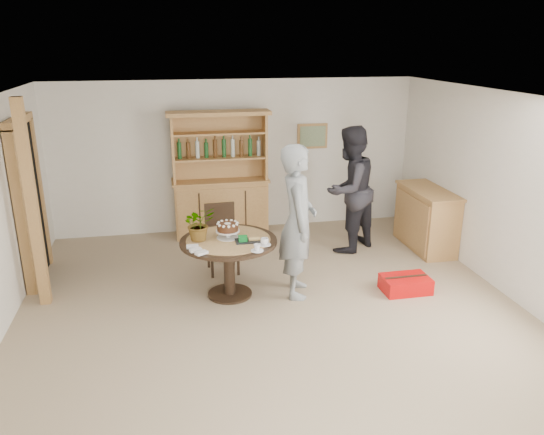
{
  "coord_description": "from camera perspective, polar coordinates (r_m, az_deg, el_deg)",
  "views": [
    {
      "loc": [
        -1.12,
        -5.12,
        3.08
      ],
      "look_at": [
        0.07,
        0.83,
        1.05
      ],
      "focal_mm": 35.0,
      "sensor_mm": 36.0,
      "label": 1
    }
  ],
  "objects": [
    {
      "name": "coffee_cup_a",
      "position": [
        6.33,
        -0.81,
        -2.64
      ],
      "size": [
        0.15,
        0.15,
        0.09
      ],
      "color": "white",
      "rests_on": "dining_table"
    },
    {
      "name": "teen_boy",
      "position": [
        6.52,
        2.78,
        -0.44
      ],
      "size": [
        0.59,
        0.78,
        1.93
      ],
      "primitive_type": "imported",
      "rotation": [
        0.0,
        0.0,
        1.37
      ],
      "color": "gray",
      "rests_on": "ground"
    },
    {
      "name": "dining_chair",
      "position": [
        7.39,
        -5.47,
        -1.72
      ],
      "size": [
        0.44,
        0.44,
        0.95
      ],
      "rotation": [
        0.0,
        0.0,
        0.06
      ],
      "color": "black",
      "rests_on": "ground"
    },
    {
      "name": "adult_person",
      "position": [
        8.04,
        8.3,
        2.99
      ],
      "size": [
        1.18,
        1.12,
        1.91
      ],
      "primitive_type": "imported",
      "rotation": [
        0.0,
        0.0,
        3.75
      ],
      "color": "black",
      "rests_on": "ground"
    },
    {
      "name": "coffee_cup_b",
      "position": [
        6.15,
        -1.62,
        -3.32
      ],
      "size": [
        0.15,
        0.15,
        0.08
      ],
      "color": "white",
      "rests_on": "dining_table"
    },
    {
      "name": "napkins",
      "position": [
        6.22,
        -8.12,
        -3.46
      ],
      "size": [
        0.24,
        0.33,
        0.03
      ],
      "color": "white",
      "rests_on": "dining_table"
    },
    {
      "name": "dining_table",
      "position": [
        6.6,
        -4.67,
        -3.59
      ],
      "size": [
        1.2,
        1.2,
        0.76
      ],
      "color": "black",
      "rests_on": "ground"
    },
    {
      "name": "doorway",
      "position": [
        7.61,
        -24.73,
        1.74
      ],
      "size": [
        0.13,
        1.1,
        2.18
      ],
      "color": "black",
      "rests_on": "ground"
    },
    {
      "name": "hutch",
      "position": [
        8.74,
        -5.54,
        2.53
      ],
      "size": [
        1.62,
        0.54,
        2.04
      ],
      "color": "tan",
      "rests_on": "ground"
    },
    {
      "name": "sideboard",
      "position": [
        8.51,
        16.26,
        -0.11
      ],
      "size": [
        0.54,
        1.26,
        0.94
      ],
      "color": "tan",
      "rests_on": "ground"
    },
    {
      "name": "ground",
      "position": [
        6.08,
        0.87,
        -11.94
      ],
      "size": [
        7.0,
        7.0,
        0.0
      ],
      "primitive_type": "plane",
      "color": "tan",
      "rests_on": "ground"
    },
    {
      "name": "red_suitcase",
      "position": [
        7.09,
        14.16,
        -6.95
      ],
      "size": [
        0.6,
        0.4,
        0.21
      ],
      "rotation": [
        0.0,
        0.0,
        0.0
      ],
      "color": "red",
      "rests_on": "ground"
    },
    {
      "name": "birthday_cake",
      "position": [
        6.55,
        -4.79,
        -1.17
      ],
      "size": [
        0.3,
        0.3,
        0.2
      ],
      "color": "white",
      "rests_on": "dining_table"
    },
    {
      "name": "gift_tray",
      "position": [
        6.44,
        -2.69,
        -2.37
      ],
      "size": [
        0.3,
        0.2,
        0.08
      ],
      "color": "black",
      "rests_on": "dining_table"
    },
    {
      "name": "flower_vase",
      "position": [
        6.49,
        -7.88,
        -0.64
      ],
      "size": [
        0.47,
        0.44,
        0.42
      ],
      "primitive_type": "imported",
      "rotation": [
        0.0,
        0.0,
        0.35
      ],
      "color": "#3F7233",
      "rests_on": "dining_table"
    },
    {
      "name": "pine_post",
      "position": [
        6.77,
        -24.39,
        1.12
      ],
      "size": [
        0.12,
        0.12,
        2.5
      ],
      "primitive_type": "cube",
      "color": "tan",
      "rests_on": "ground"
    },
    {
      "name": "room_shell",
      "position": [
        5.42,
        0.97,
        4.18
      ],
      "size": [
        6.04,
        7.04,
        2.52
      ],
      "color": "white",
      "rests_on": "ground"
    }
  ]
}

